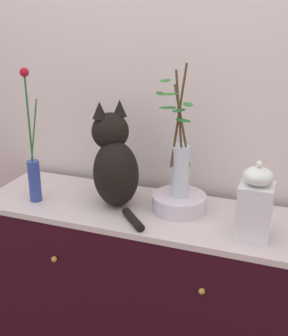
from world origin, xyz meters
The scene contains 7 objects.
wall_back centered at (0.00, 0.29, 1.30)m, with size 4.40×0.08×2.60m, color silver.
sideboard centered at (0.00, 0.00, 0.40)m, with size 1.39×0.46×0.81m.
cat_sitting centered at (-0.13, 0.01, 0.99)m, with size 0.34×0.35×0.43m.
vase_slim_green centered at (-0.47, -0.08, 0.95)m, with size 0.07×0.05×0.57m.
bowl_porcelain centered at (0.14, 0.04, 0.84)m, with size 0.22×0.22×0.07m, color silver.
vase_glass_clear centered at (0.14, 0.04, 1.02)m, with size 0.19×0.15×0.52m.
jar_lidded_porcelain centered at (0.45, -0.08, 0.94)m, with size 0.12×0.12×0.29m.
Camera 1 is at (0.58, -1.56, 1.62)m, focal length 47.46 mm.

